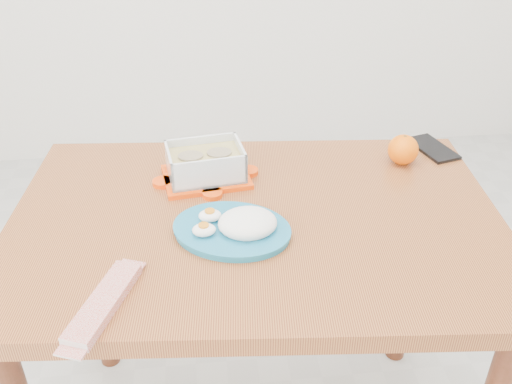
{
  "coord_description": "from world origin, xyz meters",
  "views": [
    {
      "loc": [
        -0.15,
        -0.97,
        1.43
      ],
      "look_at": [
        -0.03,
        0.02,
        0.81
      ],
      "focal_mm": 40.0,
      "sensor_mm": 36.0,
      "label": 1
    }
  ],
  "objects": [
    {
      "name": "dining_table",
      "position": [
        -0.03,
        0.02,
        0.63
      ],
      "size": [
        1.09,
        0.78,
        0.75
      ],
      "rotation": [
        0.0,
        0.0,
        -0.09
      ],
      "color": "#A3622E",
      "rests_on": "ground"
    },
    {
      "name": "food_container",
      "position": [
        -0.13,
        0.18,
        0.79
      ],
      "size": [
        0.21,
        0.17,
        0.08
      ],
      "rotation": [
        0.0,
        0.0,
        0.14
      ],
      "color": "#F74407",
      "rests_on": "dining_table"
    },
    {
      "name": "orange_fruit",
      "position": [
        0.35,
        0.2,
        0.79
      ],
      "size": [
        0.07,
        0.07,
        0.07
      ],
      "primitive_type": "sphere",
      "color": "orange",
      "rests_on": "dining_table"
    },
    {
      "name": "rice_plate",
      "position": [
        -0.08,
        -0.04,
        0.77
      ],
      "size": [
        0.31,
        0.31,
        0.06
      ],
      "rotation": [
        0.0,
        0.0,
        -0.37
      ],
      "color": "#1A6D90",
      "rests_on": "dining_table"
    },
    {
      "name": "candy_bar",
      "position": [
        -0.32,
        -0.23,
        0.76
      ],
      "size": [
        0.12,
        0.2,
        0.02
      ],
      "primitive_type": "cube",
      "rotation": [
        0.0,
        0.0,
        1.2
      ],
      "color": "#B71709",
      "rests_on": "dining_table"
    },
    {
      "name": "smartphone",
      "position": [
        0.45,
        0.26,
        0.75
      ],
      "size": [
        0.11,
        0.16,
        0.01
      ],
      "primitive_type": "cube",
      "rotation": [
        0.0,
        0.0,
        0.26
      ],
      "color": "black",
      "rests_on": "dining_table"
    }
  ]
}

